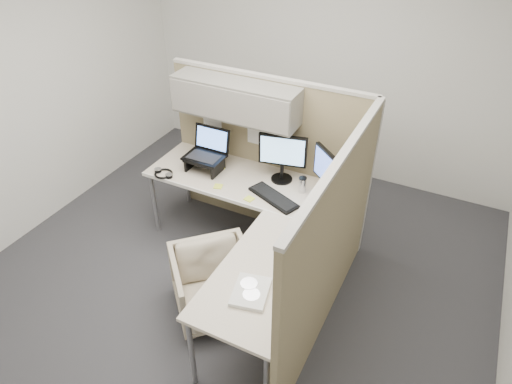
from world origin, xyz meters
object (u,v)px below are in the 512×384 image
at_px(keyboard, 274,198).
at_px(desk, 252,216).
at_px(office_chair, 214,282).
at_px(monitor_left, 283,154).

bearing_deg(keyboard, desk, -85.21).
bearing_deg(keyboard, office_chair, -79.91).
distance_m(office_chair, keyboard, 0.89).
distance_m(monitor_left, keyboard, 0.41).
distance_m(desk, monitor_left, 0.65).
xyz_separation_m(office_chair, keyboard, (0.18, 0.77, 0.42)).
relative_size(desk, office_chair, 3.06).
height_order(office_chair, monitor_left, monitor_left).
xyz_separation_m(desk, keyboard, (0.08, 0.25, 0.05)).
height_order(office_chair, keyboard, keyboard).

